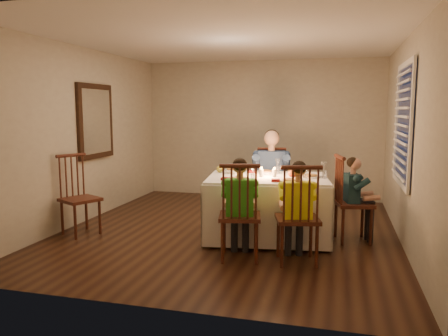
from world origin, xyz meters
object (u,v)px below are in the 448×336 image
(chair_near_right, at_px, (296,262))
(child_yellow, at_px, (296,262))
(chair_extra, at_px, (82,234))
(child_green, at_px, (240,258))
(chair_end, at_px, (352,241))
(dining_table, at_px, (267,195))
(chair_near_left, at_px, (240,258))
(child_teal, at_px, (352,241))
(adult, at_px, (270,222))
(chair_adult, at_px, (270,222))
(serving_bowl, at_px, (233,171))

(chair_near_right, relative_size, child_yellow, 0.98)
(chair_extra, distance_m, child_green, 2.33)
(chair_end, relative_size, chair_extra, 1.02)
(chair_near_right, xyz_separation_m, chair_extra, (-2.93, 0.36, 0.00))
(dining_table, distance_m, chair_near_left, 1.07)
(child_green, bearing_deg, child_teal, -152.59)
(dining_table, relative_size, adult, 1.23)
(dining_table, bearing_deg, chair_adult, 87.20)
(child_yellow, xyz_separation_m, serving_bowl, (-0.98, 1.03, 0.84))
(chair_end, relative_size, serving_bowl, 4.96)
(adult, distance_m, child_green, 1.70)
(child_green, bearing_deg, chair_near_right, 171.97)
(chair_adult, distance_m, adult, 0.00)
(chair_extra, bearing_deg, child_green, -72.89)
(chair_near_right, relative_size, chair_extra, 1.02)
(chair_near_right, xyz_separation_m, child_green, (-0.64, -0.04, 0.00))
(chair_near_right, distance_m, child_teal, 1.17)
(child_teal, height_order, serving_bowl, serving_bowl)
(child_green, bearing_deg, dining_table, -112.84)
(child_green, bearing_deg, chair_end, -152.59)
(chair_extra, bearing_deg, child_yellow, -69.91)
(adult, xyz_separation_m, serving_bowl, (-0.43, -0.62, 0.84))
(adult, height_order, child_teal, adult)
(dining_table, xyz_separation_m, chair_end, (1.09, 0.15, -0.58))
(chair_adult, distance_m, chair_near_left, 1.70)
(chair_end, bearing_deg, chair_extra, 86.29)
(chair_near_right, bearing_deg, serving_bowl, -60.64)
(chair_near_left, relative_size, child_yellow, 0.98)
(serving_bowl, bearing_deg, child_green, -72.48)
(child_teal, bearing_deg, chair_end, 166.33)
(child_green, bearing_deg, chair_near_left, -11.91)
(chair_end, height_order, child_yellow, child_yellow)
(chair_near_left, relative_size, chair_near_right, 1.00)
(chair_adult, relative_size, child_teal, 1.02)
(chair_extra, relative_size, child_teal, 1.00)
(child_green, bearing_deg, chair_extra, -21.95)
(child_green, distance_m, child_teal, 1.63)
(child_teal, bearing_deg, chair_extra, 86.29)
(chair_end, relative_size, child_green, 0.96)
(chair_end, bearing_deg, chair_near_right, 134.21)
(child_teal, bearing_deg, child_green, 115.65)
(child_green, height_order, serving_bowl, serving_bowl)
(dining_table, xyz_separation_m, chair_extra, (-2.46, -0.47, -0.58))
(chair_end, bearing_deg, child_teal, -13.67)
(dining_table, distance_m, chair_end, 1.24)
(chair_near_left, distance_m, chair_near_right, 0.64)
(dining_table, relative_size, chair_adult, 1.53)
(child_green, bearing_deg, serving_bowl, -84.39)
(chair_adult, distance_m, serving_bowl, 1.14)
(chair_near_left, bearing_deg, chair_end, -152.59)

